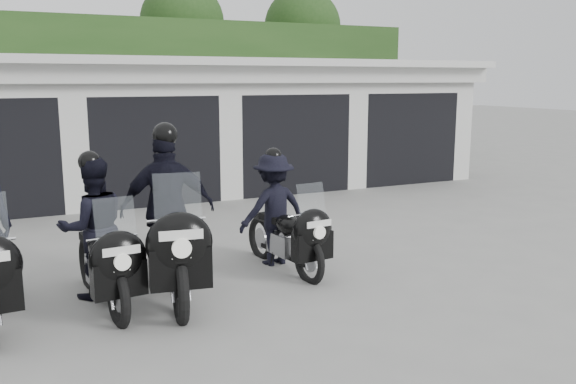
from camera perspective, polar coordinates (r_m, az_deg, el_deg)
name	(u,v)px	position (r m, az deg, el deg)	size (l,w,h in m)	color
ground	(265,288)	(7.59, -2.17, -8.99)	(80.00, 80.00, 0.00)	gray
garage_block	(131,127)	(14.95, -14.50, 5.94)	(16.40, 6.80, 2.96)	silver
background_vegetation	(110,71)	(19.76, -16.34, 10.80)	(20.00, 3.90, 5.80)	#1F3D16
police_bike_b	(98,238)	(7.29, -17.39, -4.11)	(0.86, 2.05, 1.79)	black
police_bike_c	(170,220)	(7.39, -11.02, -2.56)	(1.22, 2.39, 2.09)	black
police_bike_d	(279,216)	(8.26, -0.85, -2.21)	(1.05, 1.92, 1.67)	black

